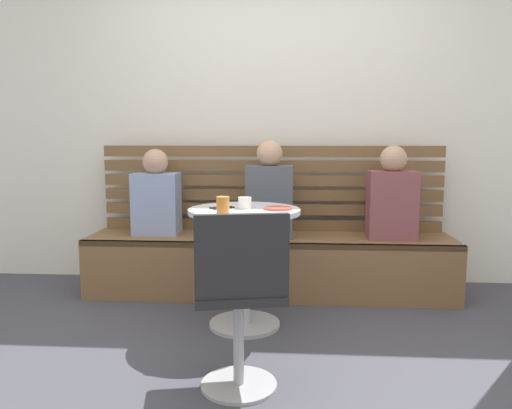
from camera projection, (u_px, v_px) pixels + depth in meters
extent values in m
plane|color=#42424C|center=(259.00, 366.00, 2.51)|extent=(8.00, 8.00, 0.00)
cube|color=white|center=(272.00, 102.00, 3.93)|extent=(5.20, 0.10, 2.90)
cube|color=brown|center=(269.00, 265.00, 3.66)|extent=(2.70, 0.52, 0.44)
cube|color=brown|center=(268.00, 246.00, 3.40)|extent=(2.70, 0.04, 0.04)
cube|color=brown|center=(271.00, 225.00, 3.87)|extent=(2.65, 0.04, 0.09)
cube|color=brown|center=(271.00, 209.00, 3.85)|extent=(2.65, 0.04, 0.09)
cube|color=brown|center=(271.00, 195.00, 3.83)|extent=(2.65, 0.04, 0.09)
cube|color=brown|center=(271.00, 180.00, 3.82)|extent=(2.65, 0.04, 0.09)
cube|color=brown|center=(271.00, 166.00, 3.80)|extent=(2.65, 0.04, 0.09)
cube|color=brown|center=(271.00, 151.00, 3.79)|extent=(2.65, 0.04, 0.09)
cylinder|color=#ADADB2|center=(245.00, 324.00, 3.05)|extent=(0.44, 0.44, 0.02)
cylinder|color=#ADADB2|center=(244.00, 269.00, 3.00)|extent=(0.07, 0.07, 0.69)
cylinder|color=silver|center=(244.00, 211.00, 2.95)|extent=(0.68, 0.68, 0.03)
cylinder|color=#ADADB2|center=(239.00, 384.00, 2.31)|extent=(0.36, 0.36, 0.02)
cylinder|color=#ADADB2|center=(239.00, 341.00, 2.28)|extent=(0.05, 0.05, 0.45)
cube|color=#232326|center=(238.00, 290.00, 2.24)|extent=(0.47, 0.47, 0.04)
cube|color=#232326|center=(242.00, 256.00, 2.05)|extent=(0.40, 0.12, 0.36)
cube|color=#4C515B|center=(270.00, 201.00, 3.58)|extent=(0.34, 0.22, 0.53)
sphere|color=tan|center=(270.00, 154.00, 3.53)|extent=(0.19, 0.19, 0.19)
cube|color=brown|center=(392.00, 205.00, 3.52)|extent=(0.34, 0.22, 0.49)
sphere|color=tan|center=(393.00, 159.00, 3.48)|extent=(0.19, 0.19, 0.19)
cube|color=#8C9EC6|center=(157.00, 204.00, 3.70)|extent=(0.34, 0.22, 0.46)
sphere|color=tan|center=(155.00, 162.00, 3.65)|extent=(0.19, 0.19, 0.19)
cylinder|color=white|center=(245.00, 203.00, 2.95)|extent=(0.08, 0.08, 0.07)
cylinder|color=orange|center=(223.00, 206.00, 2.72)|extent=(0.07, 0.07, 0.10)
cylinder|color=#DB4C42|center=(278.00, 208.00, 2.93)|extent=(0.17, 0.17, 0.01)
cube|color=black|center=(222.00, 208.00, 2.97)|extent=(0.15, 0.14, 0.01)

